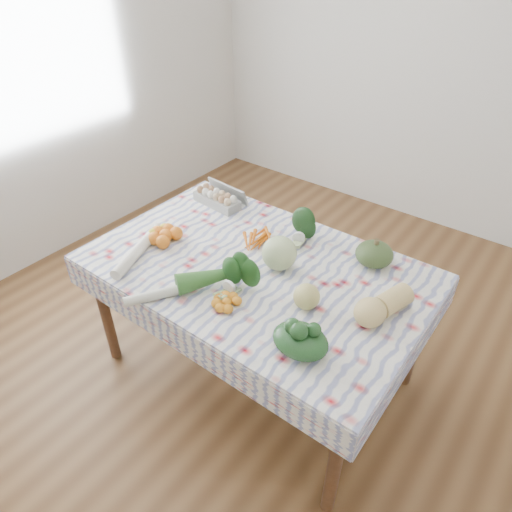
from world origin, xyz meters
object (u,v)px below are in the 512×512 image
Objects in this scene: dining_table at (256,279)px; kabocha_squash at (374,254)px; butternut_squash at (383,304)px; egg_carton at (217,199)px; grapefruit at (307,297)px; cabbage at (279,253)px.

kabocha_squash is at bearing 38.59° from dining_table.
butternut_squash reaches higher than dining_table.
grapefruit is at bearing -21.15° from egg_carton.
butternut_squash is (1.20, -0.30, 0.03)m from egg_carton.
butternut_squash is at bearing -1.44° from cabbage.
kabocha_squash is at bearing 40.63° from cabbage.
egg_carton is 0.71m from cabbage.
kabocha_squash reaches higher than grapefruit.
dining_table is at bearing -159.87° from butternut_squash.
dining_table is 5.52× the size of butternut_squash.
cabbage is at bearing -139.37° from kabocha_squash.
dining_table is 0.66m from egg_carton.
kabocha_squash is at bearing 137.05° from butternut_squash.
dining_table is 13.66× the size of grapefruit.
egg_carton reaches higher than dining_table.
butternut_squash reaches higher than grapefruit.
grapefruit is (-0.10, -0.47, -0.00)m from kabocha_squash.
kabocha_squash is 0.47m from cabbage.
butternut_squash is at bearing -59.24° from kabocha_squash.
grapefruit is at bearing -136.28° from butternut_squash.
egg_carton is 1.01m from grapefruit.
egg_carton is at bearing 148.54° from dining_table.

